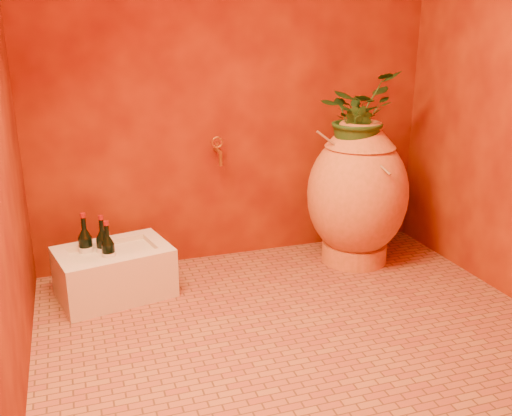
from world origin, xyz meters
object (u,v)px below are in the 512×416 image
object	(u,v)px
wine_bottle_a	(109,254)
wall_tap	(218,149)
stone_basin	(114,273)
wine_bottle_b	(104,249)
amphora	(357,194)
wine_bottle_c	(86,249)

from	to	relation	value
wine_bottle_a	wall_tap	world-z (taller)	wall_tap
stone_basin	wine_bottle_b	distance (m)	0.14
stone_basin	wine_bottle_a	world-z (taller)	wine_bottle_a
wine_bottle_a	wall_tap	distance (m)	0.90
amphora	wine_bottle_b	distance (m)	1.55
amphora	wall_tap	xyz separation A→B (m)	(-0.81, 0.27, 0.28)
wine_bottle_a	wine_bottle_c	bearing A→B (deg)	138.61
wine_bottle_b	wall_tap	world-z (taller)	wall_tap
stone_basin	wine_bottle_a	size ratio (longest dim) A/B	2.25
wine_bottle_b	wine_bottle_c	world-z (taller)	wine_bottle_c
amphora	wine_bottle_b	bearing A→B (deg)	179.02
amphora	wine_bottle_a	size ratio (longest dim) A/B	3.01
amphora	wall_tap	size ratio (longest dim) A/B	5.39
stone_basin	wall_tap	size ratio (longest dim) A/B	4.03
amphora	wine_bottle_c	distance (m)	1.64
wine_bottle_b	wine_bottle_c	bearing A→B (deg)	166.55
wine_bottle_b	stone_basin	bearing A→B (deg)	-47.03
stone_basin	wine_bottle_a	xyz separation A→B (m)	(-0.02, -0.03, 0.13)
wine_bottle_a	stone_basin	bearing A→B (deg)	52.49
wine_bottle_b	wine_bottle_c	xyz separation A→B (m)	(-0.09, 0.02, 0.01)
stone_basin	wall_tap	bearing A→B (deg)	22.93
stone_basin	wine_bottle_a	distance (m)	0.13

